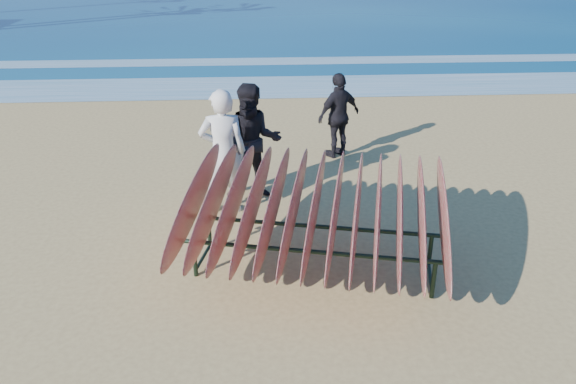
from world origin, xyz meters
The scene contains 7 objects.
ground centered at (0.00, 0.00, 0.00)m, with size 120.00×120.00×0.00m, color tan.
foam_near centered at (0.00, 10.00, 0.01)m, with size 160.00×160.00×0.00m, color white.
foam_far centered at (0.00, 13.50, 0.01)m, with size 160.00×160.00×0.00m, color white.
surfboard_rack centered at (0.30, 0.35, 0.90)m, with size 3.67×3.27×1.46m.
person_white centered at (-0.90, 2.24, 0.98)m, with size 0.71×0.47×1.96m, color silver.
person_dark_a centered at (-0.44, 2.74, 0.95)m, with size 0.92×0.72×1.90m, color black.
person_dark_b centered at (1.20, 4.50, 0.82)m, with size 0.96×0.40×1.64m, color black.
Camera 1 is at (-0.41, -5.79, 4.01)m, focal length 35.00 mm.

